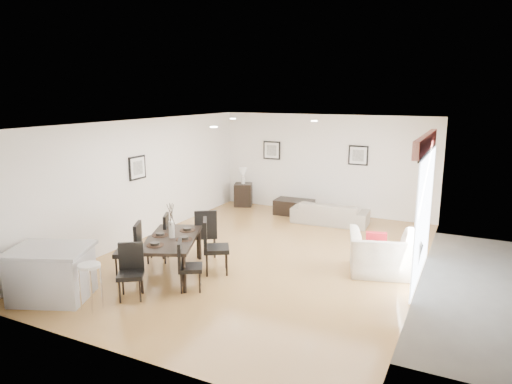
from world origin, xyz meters
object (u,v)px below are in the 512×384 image
at_px(dining_table, 172,241).
at_px(dining_chair_head, 131,267).
at_px(dining_chair_efar, 211,243).
at_px(bar_stool, 89,271).
at_px(sofa, 330,213).
at_px(coffee_table, 294,207).
at_px(dining_chair_wfar, 161,235).
at_px(dining_chair_wnear, 132,247).
at_px(kitchen_island, 51,273).
at_px(dining_chair_enear, 186,263).
at_px(side_table, 243,195).
at_px(armchair, 383,254).
at_px(dining_chair_foot, 206,230).

xyz_separation_m(dining_table, dining_chair_head, (-0.04, -1.06, -0.13)).
bearing_deg(dining_chair_efar, bar_stool, 124.77).
xyz_separation_m(sofa, bar_stool, (-1.88, -6.17, 0.35)).
xyz_separation_m(dining_table, coffee_table, (0.43, 4.93, -0.43)).
bearing_deg(dining_chair_head, bar_stool, -145.04).
distance_m(dining_chair_wfar, bar_stool, 2.17).
bearing_deg(dining_table, bar_stool, -123.65).
distance_m(dining_chair_wnear, bar_stool, 1.34).
bearing_deg(kitchen_island, dining_chair_enear, 12.51).
bearing_deg(dining_chair_head, dining_table, 54.31).
relative_size(dining_table, side_table, 2.84).
relative_size(armchair, coffee_table, 1.17).
xyz_separation_m(dining_chair_wfar, kitchen_island, (-0.53, -2.15, -0.10)).
height_order(dining_chair_wfar, side_table, dining_chair_wfar).
relative_size(dining_chair_wnear, kitchen_island, 0.67).
bearing_deg(sofa, dining_chair_efar, 73.33).
relative_size(dining_chair_enear, dining_chair_foot, 0.88).
distance_m(dining_chair_wnear, dining_chair_wfar, 0.84).
bearing_deg(dining_chair_head, dining_chair_wfar, 76.82).
relative_size(dining_chair_efar, bar_stool, 1.40).
bearing_deg(armchair, bar_stool, 26.06).
bearing_deg(side_table, dining_chair_efar, -68.75).
relative_size(dining_chair_wnear, side_table, 1.50).
bearing_deg(dining_chair_enear, armchair, -84.04).
relative_size(dining_chair_wfar, dining_chair_enear, 1.10).
bearing_deg(dining_chair_wfar, dining_chair_efar, 57.83).
bearing_deg(bar_stool, dining_chair_efar, 66.64).
distance_m(armchair, dining_table, 3.84).
relative_size(dining_chair_wfar, coffee_table, 0.93).
xyz_separation_m(dining_chair_enear, side_table, (-1.89, 5.66, -0.15)).
relative_size(sofa, armchair, 1.60).
bearing_deg(coffee_table, dining_table, -97.64).
bearing_deg(dining_chair_foot, armchair, 156.94).
distance_m(sofa, dining_chair_wnear, 5.34).
height_order(dining_chair_wnear, dining_chair_foot, dining_chair_wnear).
relative_size(dining_chair_wfar, side_table, 1.43).
bearing_deg(dining_table, kitchen_island, -147.81).
bearing_deg(dining_chair_wnear, bar_stool, -15.02).
xyz_separation_m(armchair, coffee_table, (-3.00, 3.23, -0.18)).
relative_size(dining_table, coffee_table, 1.84).
height_order(dining_chair_enear, kitchen_island, dining_chair_enear).
distance_m(dining_chair_foot, bar_stool, 2.76).
xyz_separation_m(dining_chair_head, kitchen_island, (-1.09, -0.63, -0.07)).
distance_m(dining_table, side_table, 5.36).
bearing_deg(dining_table, coffee_table, 61.12).
distance_m(armchair, kitchen_island, 5.69).
xyz_separation_m(dining_table, dining_chair_wnear, (-0.60, -0.38, -0.08)).
relative_size(dining_chair_head, side_table, 1.34).
distance_m(dining_chair_enear, side_table, 5.97).
distance_m(dining_table, dining_chair_foot, 1.06).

